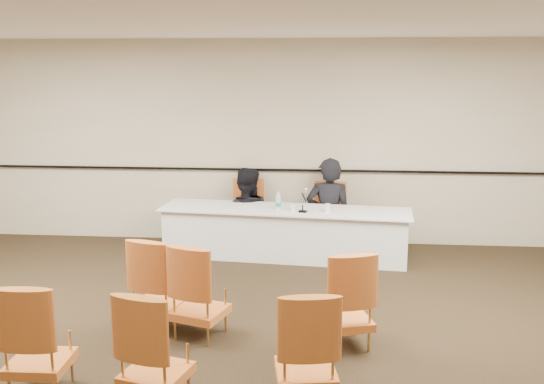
{
  "coord_description": "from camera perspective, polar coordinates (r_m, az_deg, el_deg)",
  "views": [
    {
      "loc": [
        0.92,
        -4.87,
        2.57
      ],
      "look_at": [
        0.27,
        2.6,
        1.04
      ],
      "focal_mm": 40.0,
      "sensor_mm": 36.0,
      "label": 1
    }
  ],
  "objects": [
    {
      "name": "wall_rail",
      "position": [
        9.0,
        -0.99,
        2.12
      ],
      "size": [
        9.8,
        0.04,
        0.03
      ],
      "primitive_type": "cube",
      "color": "black",
      "rests_on": "wall_back"
    },
    {
      "name": "panelist_second_chair",
      "position": [
        8.98,
        -2.5,
        -1.98
      ],
      "size": [
        0.55,
        0.55,
        0.95
      ],
      "primitive_type": null,
      "rotation": [
        0.0,
        0.0,
        -0.09
      ],
      "color": "#C86D24",
      "rests_on": "ground"
    },
    {
      "name": "aud_chair_back_right",
      "position": [
        4.83,
        3.21,
        -14.23
      ],
      "size": [
        0.57,
        0.57,
        0.95
      ],
      "primitive_type": null,
      "rotation": [
        0.0,
        0.0,
        0.15
      ],
      "color": "#C86D24",
      "rests_on": "ground"
    },
    {
      "name": "panelist_second",
      "position": [
        9.01,
        -2.49,
        -2.91
      ],
      "size": [
        0.81,
        0.64,
        1.66
      ],
      "primitive_type": "imported",
      "rotation": [
        0.0,
        0.0,
        3.13
      ],
      "color": "black",
      "rests_on": "ground"
    },
    {
      "name": "aud_chair_front_left",
      "position": [
        6.22,
        -10.55,
        -8.37
      ],
      "size": [
        0.62,
        0.62,
        0.95
      ],
      "primitive_type": null,
      "rotation": [
        0.0,
        0.0,
        -0.28
      ],
      "color": "#C86D24",
      "rests_on": "ground"
    },
    {
      "name": "floor",
      "position": [
        5.58,
        -5.29,
        -15.97
      ],
      "size": [
        10.0,
        10.0,
        0.0
      ],
      "primitive_type": "plane",
      "color": "black",
      "rests_on": "ground"
    },
    {
      "name": "aud_chair_front_right",
      "position": [
        5.77,
        6.88,
        -9.86
      ],
      "size": [
        0.62,
        0.62,
        0.95
      ],
      "primitive_type": null,
      "rotation": [
        0.0,
        0.0,
        0.3
      ],
      "color": "#C86D24",
      "rests_on": "ground"
    },
    {
      "name": "papers",
      "position": [
        8.13,
        4.6,
        -1.89
      ],
      "size": [
        0.36,
        0.33,
        0.0
      ],
      "primitive_type": "cube",
      "rotation": [
        0.0,
        0.0,
        0.44
      ],
      "color": "silver",
      "rests_on": "panel_table"
    },
    {
      "name": "wall_back",
      "position": [
        8.98,
        -0.97,
        4.68
      ],
      "size": [
        10.0,
        0.04,
        3.0
      ],
      "primitive_type": "cube",
      "color": "#B2AB8C",
      "rests_on": "ground"
    },
    {
      "name": "panelist_main_chair",
      "position": [
        8.79,
        5.36,
        -2.31
      ],
      "size": [
        0.55,
        0.55,
        0.95
      ],
      "primitive_type": null,
      "rotation": [
        0.0,
        0.0,
        -0.09
      ],
      "color": "#C86D24",
      "rests_on": "ground"
    },
    {
      "name": "panelist_main",
      "position": [
        8.8,
        5.35,
        -2.59
      ],
      "size": [
        0.68,
        0.46,
        1.81
      ],
      "primitive_type": "imported",
      "rotation": [
        0.0,
        0.0,
        3.09
      ],
      "color": "black",
      "rests_on": "ground"
    },
    {
      "name": "aud_chair_front_mid",
      "position": [
        5.97,
        -6.8,
        -9.13
      ],
      "size": [
        0.63,
        0.63,
        0.95
      ],
      "primitive_type": null,
      "rotation": [
        0.0,
        0.0,
        -0.31
      ],
      "color": "#C86D24",
      "rests_on": "ground"
    },
    {
      "name": "coffee_cup",
      "position": [
        8.1,
        5.24,
        -1.54
      ],
      "size": [
        0.1,
        0.1,
        0.12
      ],
      "primitive_type": "cylinder",
      "rotation": [
        0.0,
        0.0,
        -0.38
      ],
      "color": "white",
      "rests_on": "panel_table"
    },
    {
      "name": "microphone",
      "position": [
        8.08,
        2.91,
        -0.84
      ],
      "size": [
        0.15,
        0.24,
        0.31
      ],
      "primitive_type": null,
      "rotation": [
        0.0,
        0.0,
        -0.2
      ],
      "color": "black",
      "rests_on": "panel_table"
    },
    {
      "name": "aud_chair_back_left",
      "position": [
        5.31,
        -21.14,
        -12.58
      ],
      "size": [
        0.51,
        0.51,
        0.95
      ],
      "primitive_type": null,
      "rotation": [
        0.0,
        0.0,
        0.03
      ],
      "color": "#C86D24",
      "rests_on": "ground"
    },
    {
      "name": "water_bottle",
      "position": [
        8.23,
        0.6,
        -0.83
      ],
      "size": [
        0.09,
        0.09,
        0.24
      ],
      "primitive_type": null,
      "rotation": [
        0.0,
        0.0,
        -0.2
      ],
      "color": "teal",
      "rests_on": "panel_table"
    },
    {
      "name": "aud_chair_back_mid",
      "position": [
        4.88,
        -10.92,
        -14.12
      ],
      "size": [
        0.61,
        0.61,
        0.95
      ],
      "primitive_type": null,
      "rotation": [
        0.0,
        0.0,
        -0.26
      ],
      "color": "#C86D24",
      "rests_on": "ground"
    },
    {
      "name": "ceiling",
      "position": [
        4.97,
        -5.95,
        16.41
      ],
      "size": [
        10.0,
        10.0,
        0.0
      ],
      "primitive_type": "plane",
      "rotation": [
        3.14,
        0.0,
        0.0
      ],
      "color": "white",
      "rests_on": "ground"
    },
    {
      "name": "drinking_glass",
      "position": [
        8.14,
        1.99,
        -1.49
      ],
      "size": [
        0.09,
        0.09,
        0.1
      ],
      "primitive_type": "cylinder",
      "rotation": [
        0.0,
        0.0,
        -0.47
      ],
      "color": "white",
      "rests_on": "panel_table"
    },
    {
      "name": "panel_table",
      "position": [
        8.39,
        1.19,
        -3.88
      ],
      "size": [
        3.49,
        1.12,
        0.69
      ],
      "primitive_type": null,
      "rotation": [
        0.0,
        0.0,
        -0.09
      ],
      "color": "silver",
      "rests_on": "ground"
    }
  ]
}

